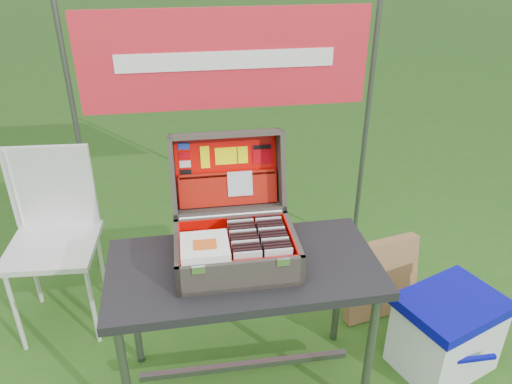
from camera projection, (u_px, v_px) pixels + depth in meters
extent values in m
cube|color=black|center=(244.00, 268.00, 2.08)|extent=(1.14, 0.59, 0.04)
cylinder|color=#59595B|center=(369.00, 356.00, 2.13)|extent=(0.04, 0.04, 0.67)
cylinder|color=#59595B|center=(134.00, 310.00, 2.38)|extent=(0.04, 0.04, 0.67)
cylinder|color=#59595B|center=(338.00, 289.00, 2.51)|extent=(0.04, 0.04, 0.67)
cube|color=#59595B|center=(245.00, 365.00, 2.35)|extent=(0.98, 0.03, 0.03)
cube|color=#52493F|center=(236.00, 262.00, 2.07)|extent=(0.50, 0.35, 0.02)
cube|color=#52493F|center=(241.00, 276.00, 1.90)|extent=(0.50, 0.02, 0.13)
cube|color=#52493F|center=(232.00, 229.00, 2.19)|extent=(0.50, 0.02, 0.13)
cube|color=#52493F|center=(178.00, 256.00, 2.01)|extent=(0.02, 0.35, 0.13)
cube|color=#52493F|center=(293.00, 246.00, 2.08)|extent=(0.02, 0.35, 0.13)
cube|color=#EC0100|center=(236.00, 260.00, 2.07)|extent=(0.46, 0.32, 0.01)
cube|color=silver|center=(199.00, 270.00, 1.84)|extent=(0.05, 0.01, 0.03)
cube|color=silver|center=(283.00, 262.00, 1.88)|extent=(0.05, 0.01, 0.03)
cylinder|color=silver|center=(231.00, 215.00, 2.17)|extent=(0.45, 0.02, 0.02)
cube|color=#52493F|center=(226.00, 170.00, 2.25)|extent=(0.50, 0.12, 0.35)
cube|color=#52493F|center=(225.00, 134.00, 2.16)|extent=(0.50, 0.13, 0.06)
cube|color=#52493F|center=(230.00, 209.00, 2.23)|extent=(0.50, 0.13, 0.06)
cube|color=#52493F|center=(173.00, 176.00, 2.16)|extent=(0.02, 0.23, 0.38)
cube|color=#52493F|center=(281.00, 169.00, 2.22)|extent=(0.02, 0.23, 0.38)
cube|color=#EC0100|center=(227.00, 171.00, 2.24)|extent=(0.45, 0.09, 0.30)
cube|color=#EC0100|center=(241.00, 272.00, 1.91)|extent=(0.46, 0.01, 0.11)
cube|color=#EC0100|center=(232.00, 229.00, 2.17)|extent=(0.46, 0.01, 0.11)
cube|color=#EC0100|center=(181.00, 254.00, 2.01)|extent=(0.01, 0.32, 0.11)
cube|color=#EC0100|center=(290.00, 244.00, 2.07)|extent=(0.01, 0.32, 0.11)
cube|color=#A21409|center=(228.00, 189.00, 2.24)|extent=(0.44, 0.07, 0.15)
cube|color=#A21409|center=(227.00, 174.00, 2.21)|extent=(0.43, 0.02, 0.02)
cube|color=silver|center=(240.00, 184.00, 2.22)|extent=(0.11, 0.04, 0.11)
cube|color=#1933B2|center=(184.00, 146.00, 2.18)|extent=(0.05, 0.01, 0.03)
cube|color=#BE000A|center=(185.00, 155.00, 2.19)|extent=(0.05, 0.01, 0.03)
cube|color=white|center=(185.00, 164.00, 2.20)|extent=(0.05, 0.01, 0.03)
cube|color=black|center=(186.00, 173.00, 2.20)|extent=(0.05, 0.01, 0.03)
cube|color=#FBF803|center=(205.00, 157.00, 2.20)|extent=(0.04, 0.03, 0.09)
cube|color=#FBF803|center=(226.00, 156.00, 2.21)|extent=(0.10, 0.02, 0.07)
cube|color=#FBF803|center=(243.00, 155.00, 2.22)|extent=(0.04, 0.02, 0.07)
cube|color=#BE000A|center=(262.00, 154.00, 2.24)|extent=(0.09, 0.03, 0.09)
cube|color=black|center=(262.00, 147.00, 2.23)|extent=(0.08, 0.01, 0.02)
cube|color=silver|center=(248.00, 265.00, 1.92)|extent=(0.11, 0.01, 0.13)
cube|color=black|center=(247.00, 262.00, 1.94)|extent=(0.11, 0.01, 0.13)
cube|color=black|center=(247.00, 259.00, 1.96)|extent=(0.11, 0.01, 0.13)
cube|color=black|center=(246.00, 257.00, 1.97)|extent=(0.11, 0.01, 0.13)
cube|color=silver|center=(245.00, 254.00, 1.99)|extent=(0.11, 0.01, 0.13)
cube|color=black|center=(245.00, 251.00, 2.01)|extent=(0.11, 0.01, 0.13)
cube|color=black|center=(244.00, 248.00, 2.02)|extent=(0.11, 0.01, 0.13)
cube|color=black|center=(243.00, 245.00, 2.04)|extent=(0.11, 0.01, 0.13)
cube|color=silver|center=(243.00, 243.00, 2.06)|extent=(0.11, 0.01, 0.13)
cube|color=black|center=(242.00, 240.00, 2.08)|extent=(0.11, 0.01, 0.13)
cube|color=black|center=(242.00, 238.00, 2.09)|extent=(0.11, 0.01, 0.13)
cube|color=black|center=(241.00, 235.00, 2.11)|extent=(0.11, 0.01, 0.13)
cube|color=silver|center=(241.00, 233.00, 2.13)|extent=(0.11, 0.01, 0.13)
cube|color=black|center=(240.00, 230.00, 2.14)|extent=(0.11, 0.01, 0.13)
cube|color=silver|center=(279.00, 263.00, 1.94)|extent=(0.11, 0.01, 0.13)
cube|color=black|center=(278.00, 260.00, 1.96)|extent=(0.11, 0.01, 0.13)
cube|color=black|center=(277.00, 257.00, 1.97)|extent=(0.11, 0.01, 0.13)
cube|color=black|center=(276.00, 254.00, 1.99)|extent=(0.11, 0.01, 0.13)
cube|color=silver|center=(275.00, 251.00, 2.01)|extent=(0.11, 0.01, 0.13)
cube|color=black|center=(274.00, 248.00, 2.02)|extent=(0.11, 0.01, 0.13)
cube|color=black|center=(273.00, 246.00, 2.04)|extent=(0.11, 0.01, 0.13)
cube|color=black|center=(272.00, 243.00, 2.06)|extent=(0.11, 0.01, 0.13)
cube|color=silver|center=(271.00, 240.00, 2.07)|extent=(0.11, 0.01, 0.13)
cube|color=black|center=(271.00, 238.00, 2.09)|extent=(0.11, 0.01, 0.13)
cube|color=black|center=(270.00, 235.00, 2.11)|extent=(0.11, 0.01, 0.13)
cube|color=black|center=(269.00, 233.00, 2.13)|extent=(0.11, 0.01, 0.13)
cube|color=silver|center=(268.00, 230.00, 2.14)|extent=(0.11, 0.01, 0.13)
cube|color=black|center=(267.00, 228.00, 2.16)|extent=(0.11, 0.01, 0.13)
cube|color=white|center=(205.00, 249.00, 1.94)|extent=(0.19, 0.19, 0.00)
cube|color=white|center=(205.00, 248.00, 1.93)|extent=(0.19, 0.19, 0.00)
cube|color=white|center=(205.00, 247.00, 1.93)|extent=(0.19, 0.19, 0.00)
cube|color=white|center=(205.00, 246.00, 1.93)|extent=(0.19, 0.19, 0.00)
cube|color=white|center=(205.00, 245.00, 1.93)|extent=(0.19, 0.19, 0.00)
cube|color=white|center=(205.00, 244.00, 1.93)|extent=(0.19, 0.19, 0.00)
cube|color=#D85919|center=(205.00, 244.00, 1.91)|extent=(0.09, 0.07, 0.00)
cube|color=white|center=(445.00, 337.00, 2.43)|extent=(0.54, 0.47, 0.36)
cube|color=#07089B|center=(453.00, 304.00, 2.34)|extent=(0.56, 0.50, 0.06)
cube|color=#07089B|center=(467.00, 360.00, 2.25)|extent=(0.28, 0.02, 0.02)
cube|color=silver|center=(52.00, 247.00, 2.56)|extent=(0.46, 0.46, 0.03)
cube|color=silver|center=(52.00, 187.00, 2.62)|extent=(0.44, 0.05, 0.46)
cylinder|color=silver|center=(15.00, 312.00, 2.49)|extent=(0.02, 0.02, 0.49)
cylinder|color=silver|center=(93.00, 305.00, 2.54)|extent=(0.02, 0.02, 0.49)
cylinder|color=silver|center=(33.00, 267.00, 2.81)|extent=(0.02, 0.02, 0.49)
cylinder|color=silver|center=(101.00, 261.00, 2.86)|extent=(0.02, 0.02, 0.49)
cylinder|color=silver|center=(15.00, 191.00, 2.60)|extent=(0.02, 0.02, 0.46)
cylinder|color=silver|center=(89.00, 186.00, 2.65)|extent=(0.02, 0.02, 0.46)
cube|color=#A1733F|center=(381.00, 279.00, 2.75)|extent=(0.45, 0.22, 0.46)
cylinder|color=#59595B|center=(80.00, 144.00, 2.83)|extent=(0.03, 0.03, 1.70)
cylinder|color=#59595B|center=(366.00, 128.00, 3.06)|extent=(0.03, 0.03, 1.70)
cube|color=red|center=(226.00, 60.00, 2.73)|extent=(1.60, 0.02, 0.55)
cube|color=white|center=(226.00, 60.00, 2.71)|extent=(1.20, 0.00, 0.10)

